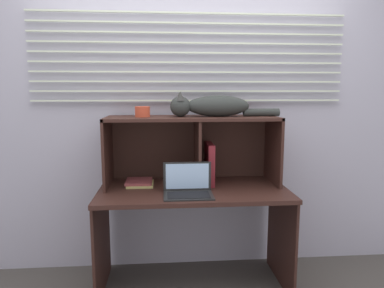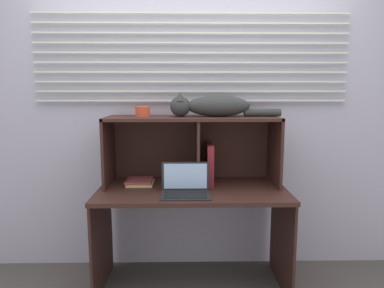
% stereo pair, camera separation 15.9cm
% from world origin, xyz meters
% --- Properties ---
extents(back_panel_with_blinds, '(4.40, 0.08, 2.50)m').
position_xyz_m(back_panel_with_blinds, '(0.00, 0.55, 1.26)').
color(back_panel_with_blinds, '#B4B0C3').
rests_on(back_panel_with_blinds, ground).
extents(desk, '(1.35, 0.68, 0.75)m').
position_xyz_m(desk, '(0.00, 0.17, 0.60)').
color(desk, '#381E19').
rests_on(desk, ground).
extents(hutch_shelf_unit, '(1.26, 0.41, 0.51)m').
position_xyz_m(hutch_shelf_unit, '(0.01, 0.33, 1.10)').
color(hutch_shelf_unit, '#381E19').
rests_on(hutch_shelf_unit, desk).
extents(cat, '(0.81, 0.16, 0.18)m').
position_xyz_m(cat, '(0.14, 0.29, 1.34)').
color(cat, '#2F3330').
rests_on(cat, hutch_shelf_unit).
extents(laptop, '(0.33, 0.22, 0.21)m').
position_xyz_m(laptop, '(-0.05, 0.02, 0.80)').
color(laptop, black).
rests_on(laptop, desk).
extents(binder_upright, '(0.05, 0.27, 0.31)m').
position_xyz_m(binder_upright, '(0.13, 0.29, 0.91)').
color(binder_upright, maroon).
rests_on(binder_upright, desk).
extents(book_stack, '(0.20, 0.22, 0.03)m').
position_xyz_m(book_stack, '(-0.39, 0.30, 0.77)').
color(book_stack, tan).
rests_on(book_stack, desk).
extents(small_basket, '(0.11, 0.11, 0.08)m').
position_xyz_m(small_basket, '(-0.36, 0.29, 1.30)').
color(small_basket, '#C6462C').
rests_on(small_basket, hutch_shelf_unit).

